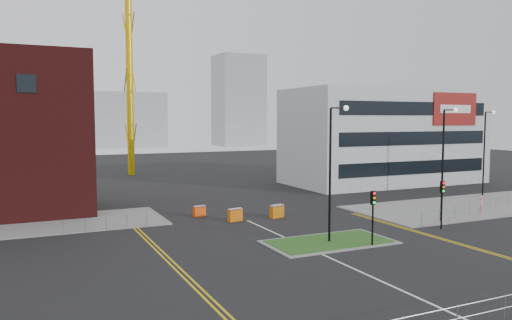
# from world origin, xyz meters

# --- Properties ---
(ground) EXTENTS (200.00, 200.00, 0.00)m
(ground) POSITION_xyz_m (0.00, 0.00, 0.00)
(ground) COLOR black
(ground) RESTS_ON ground
(pavement_right) EXTENTS (24.00, 10.00, 0.12)m
(pavement_right) POSITION_xyz_m (22.00, 14.00, 0.06)
(pavement_right) COLOR slate
(pavement_right) RESTS_ON ground
(island_kerb) EXTENTS (8.60, 4.60, 0.08)m
(island_kerb) POSITION_xyz_m (2.00, 8.00, 0.04)
(island_kerb) COLOR slate
(island_kerb) RESTS_ON ground
(grass_island) EXTENTS (8.00, 4.00, 0.12)m
(grass_island) POSITION_xyz_m (2.00, 8.00, 0.06)
(grass_island) COLOR #204B19
(grass_island) RESTS_ON ground
(office_block) EXTENTS (25.00, 12.20, 12.00)m
(office_block) POSITION_xyz_m (26.01, 31.97, 6.00)
(office_block) COLOR #A8AAAD
(office_block) RESTS_ON ground
(tower_crane) EXTENTS (51.80, 13.22, 37.75)m
(tower_crane) POSITION_xyz_m (3.67, 56.35, 26.07)
(tower_crane) COLOR gold
(tower_crane) RESTS_ON ground
(streetlamp_island) EXTENTS (1.46, 0.36, 9.18)m
(streetlamp_island) POSITION_xyz_m (2.22, 8.00, 5.41)
(streetlamp_island) COLOR black
(streetlamp_island) RESTS_ON ground
(streetlamp_right_near) EXTENTS (1.46, 0.36, 9.18)m
(streetlamp_right_near) POSITION_xyz_m (14.22, 10.00, 5.41)
(streetlamp_right_near) COLOR black
(streetlamp_right_near) RESTS_ON ground
(streetlamp_right_far) EXTENTS (1.46, 0.36, 9.18)m
(streetlamp_right_far) POSITION_xyz_m (28.22, 18.00, 5.41)
(streetlamp_right_far) COLOR black
(streetlamp_right_far) RESTS_ON ground
(traffic_light_island) EXTENTS (0.28, 0.33, 3.65)m
(traffic_light_island) POSITION_xyz_m (4.00, 5.98, 2.57)
(traffic_light_island) COLOR black
(traffic_light_island) RESTS_ON ground
(traffic_light_right) EXTENTS (0.28, 0.33, 3.65)m
(traffic_light_right) POSITION_xyz_m (12.00, 7.98, 2.57)
(traffic_light_right) COLOR black
(traffic_light_right) RESTS_ON ground
(railing_front) EXTENTS (24.05, 0.05, 1.10)m
(railing_front) POSITION_xyz_m (0.00, -6.00, 0.78)
(railing_front) COLOR gray
(railing_front) RESTS_ON ground
(railing_left) EXTENTS (6.05, 0.05, 1.10)m
(railing_left) POSITION_xyz_m (-11.00, 18.00, 0.74)
(railing_left) COLOR gray
(railing_left) RESTS_ON ground
(railing_right) EXTENTS (19.05, 5.05, 1.10)m
(railing_right) POSITION_xyz_m (20.50, 11.50, 0.78)
(railing_right) COLOR gray
(railing_right) RESTS_ON ground
(centre_line) EXTENTS (0.15, 30.00, 0.01)m
(centre_line) POSITION_xyz_m (0.00, 2.00, 0.01)
(centre_line) COLOR silver
(centre_line) RESTS_ON ground
(yellow_left_a) EXTENTS (0.12, 24.00, 0.01)m
(yellow_left_a) POSITION_xyz_m (-9.00, 10.00, 0.01)
(yellow_left_a) COLOR gold
(yellow_left_a) RESTS_ON ground
(yellow_left_b) EXTENTS (0.12, 24.00, 0.01)m
(yellow_left_b) POSITION_xyz_m (-8.70, 10.00, 0.01)
(yellow_left_b) COLOR gold
(yellow_left_b) RESTS_ON ground
(yellow_right_a) EXTENTS (0.12, 20.00, 0.01)m
(yellow_right_a) POSITION_xyz_m (9.50, 6.00, 0.01)
(yellow_right_a) COLOR gold
(yellow_right_a) RESTS_ON ground
(yellow_right_b) EXTENTS (0.12, 20.00, 0.01)m
(yellow_right_b) POSITION_xyz_m (9.80, 6.00, 0.01)
(yellow_right_b) COLOR gold
(yellow_right_b) RESTS_ON ground
(skyline_b) EXTENTS (24.00, 12.00, 16.00)m
(skyline_b) POSITION_xyz_m (10.00, 130.00, 8.00)
(skyline_b) COLOR gray
(skyline_b) RESTS_ON ground
(skyline_c) EXTENTS (14.00, 12.00, 28.00)m
(skyline_c) POSITION_xyz_m (45.00, 125.00, 14.00)
(skyline_c) COLOR gray
(skyline_c) RESTS_ON ground
(skyline_d) EXTENTS (30.00, 12.00, 12.00)m
(skyline_d) POSITION_xyz_m (-8.00, 140.00, 6.00)
(skyline_d) COLOR gray
(skyline_d) RESTS_ON ground
(pedestrian) EXTENTS (0.75, 0.73, 1.74)m
(pedestrian) POSITION_xyz_m (18.97, 10.39, 0.87)
(pedestrian) COLOR pink
(pedestrian) RESTS_ON ground
(barrier_left) EXTENTS (1.29, 0.66, 1.03)m
(barrier_left) POSITION_xyz_m (-1.00, 17.22, 0.56)
(barrier_left) COLOR orange
(barrier_left) RESTS_ON ground
(barrier_mid) EXTENTS (1.15, 0.64, 0.92)m
(barrier_mid) POSITION_xyz_m (-3.02, 20.27, 0.50)
(barrier_mid) COLOR #FF520E
(barrier_mid) RESTS_ON ground
(barrier_right) EXTENTS (1.37, 0.78, 1.09)m
(barrier_right) POSITION_xyz_m (2.74, 17.07, 0.59)
(barrier_right) COLOR orange
(barrier_right) RESTS_ON ground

